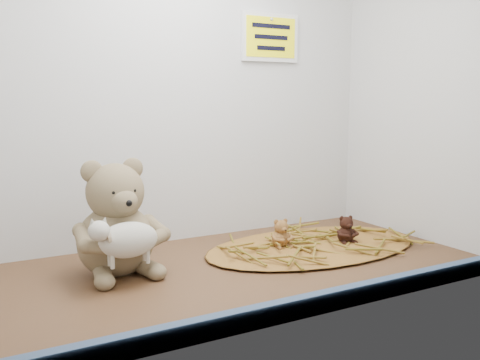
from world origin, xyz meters
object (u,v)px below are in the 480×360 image
main_teddy (115,217)px  mini_teddy_tan (281,232)px  toy_lamb (128,240)px  mini_teddy_brown (346,228)px

main_teddy → mini_teddy_tan: bearing=-7.3°
toy_lamb → mini_teddy_brown: bearing=1.8°
mini_teddy_brown → toy_lamb: bearing=-166.6°
main_teddy → toy_lamb: 9.52cm
main_teddy → mini_teddy_tan: (41.29, -2.59, -7.84)cm
mini_teddy_tan → main_teddy: bearing=-178.3°
main_teddy → mini_teddy_brown: main_teddy is taller
main_teddy → toy_lamb: bearing=-93.8°
mini_teddy_brown → main_teddy: bearing=-175.4°
toy_lamb → mini_teddy_tan: (41.29, 6.44, -4.83)cm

